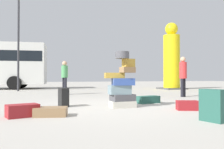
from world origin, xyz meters
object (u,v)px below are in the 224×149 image
object	(u,v)px
person_bearded_onlooker	(65,75)
person_tourist_with_camera	(183,73)
suitcase_maroon_foreground_far	(23,111)
suitcase_maroon_left_side	(188,105)
suitcase_brown_upright_blue	(51,112)
suitcase_teal_white_trunk	(148,100)
suitcase_black_foreground_near	(64,97)
suitcase_teal_right_side	(213,105)
yellow_dummy_statue	(172,59)
suitcase_tower	(122,85)
lamp_post	(18,27)

from	to	relation	value
person_bearded_onlooker	person_tourist_with_camera	distance (m)	5.30
suitcase_maroon_foreground_far	suitcase_maroon_left_side	bearing A→B (deg)	-20.83
suitcase_brown_upright_blue	person_bearded_onlooker	distance (m)	6.22
suitcase_maroon_left_side	suitcase_teal_white_trunk	distance (m)	1.68
suitcase_black_foreground_near	suitcase_teal_right_side	size ratio (longest dim) A/B	0.88
suitcase_black_foreground_near	yellow_dummy_statue	bearing A→B (deg)	33.44
suitcase_maroon_foreground_far	suitcase_brown_upright_blue	bearing A→B (deg)	-26.73
suitcase_brown_upright_blue	person_tourist_with_camera	world-z (taller)	person_tourist_with_camera
suitcase_teal_white_trunk	suitcase_maroon_foreground_far	distance (m)	3.83
suitcase_tower	suitcase_brown_upright_blue	size ratio (longest dim) A/B	2.30
suitcase_tower	suitcase_brown_upright_blue	world-z (taller)	suitcase_tower
suitcase_teal_white_trunk	yellow_dummy_statue	xyz separation A→B (m)	(5.75, 7.38, 1.95)
suitcase_brown_upright_blue	yellow_dummy_statue	world-z (taller)	yellow_dummy_statue
suitcase_brown_upright_blue	suitcase_teal_white_trunk	world-z (taller)	suitcase_teal_white_trunk
suitcase_tower	lamp_post	bearing A→B (deg)	108.57
suitcase_tower	suitcase_maroon_foreground_far	distance (m)	2.58
person_bearded_onlooker	suitcase_teal_white_trunk	bearing A→B (deg)	6.52
suitcase_teal_right_side	suitcase_maroon_foreground_far	distance (m)	3.63
person_tourist_with_camera	suitcase_teal_white_trunk	bearing A→B (deg)	1.74
suitcase_teal_right_side	yellow_dummy_statue	size ratio (longest dim) A/B	0.13
person_tourist_with_camera	yellow_dummy_statue	world-z (taller)	yellow_dummy_statue
person_bearded_onlooker	person_tourist_with_camera	xyz separation A→B (m)	(4.45, -2.88, 0.04)
suitcase_black_foreground_near	suitcase_maroon_foreground_far	size ratio (longest dim) A/B	0.84
suitcase_teal_right_side	person_bearded_onlooker	size ratio (longest dim) A/B	0.37
person_tourist_with_camera	lamp_post	xyz separation A→B (m)	(-6.66, 6.61, 2.80)
suitcase_maroon_foreground_far	person_bearded_onlooker	size ratio (longest dim) A/B	0.38
person_bearded_onlooker	yellow_dummy_statue	bearing A→B (deg)	93.56
suitcase_brown_upright_blue	suitcase_tower	bearing A→B (deg)	38.43
suitcase_black_foreground_near	yellow_dummy_statue	size ratio (longest dim) A/B	0.11
suitcase_teal_right_side	yellow_dummy_statue	xyz separation A→B (m)	(6.10, 10.43, 1.77)
suitcase_maroon_left_side	person_bearded_onlooker	size ratio (longest dim) A/B	0.33
suitcase_maroon_foreground_far	person_tourist_with_camera	distance (m)	6.87
suitcase_black_foreground_near	suitcase_teal_white_trunk	bearing A→B (deg)	-7.76
suitcase_teal_right_side	person_bearded_onlooker	world-z (taller)	person_bearded_onlooker
yellow_dummy_statue	person_tourist_with_camera	bearing A→B (deg)	-119.67
suitcase_teal_right_side	person_tourist_with_camera	xyz separation A→B (m)	(2.86, 4.75, 0.69)
suitcase_maroon_left_side	lamp_post	world-z (taller)	lamp_post
suitcase_tower	person_tourist_with_camera	size ratio (longest dim) A/B	0.89
person_bearded_onlooker	lamp_post	xyz separation A→B (m)	(-2.20, 3.73, 2.84)
suitcase_teal_white_trunk	suitcase_brown_upright_blue	bearing A→B (deg)	-164.29
suitcase_maroon_foreground_far	lamp_post	bearing A→B (deg)	76.74
suitcase_teal_white_trunk	person_tourist_with_camera	xyz separation A→B (m)	(2.51, 1.69, 0.87)
suitcase_tower	person_bearded_onlooker	xyz separation A→B (m)	(-0.80, 5.22, 0.35)
suitcase_teal_right_side	suitcase_maroon_left_side	bearing A→B (deg)	56.23
suitcase_teal_right_side	person_bearded_onlooker	bearing A→B (deg)	88.51
yellow_dummy_statue	lamp_post	bearing A→B (deg)	174.66
suitcase_black_foreground_near	lamp_post	xyz separation A→B (m)	(-1.56, 8.32, 3.53)
suitcase_brown_upright_blue	suitcase_black_foreground_near	world-z (taller)	suitcase_black_foreground_near
suitcase_brown_upright_blue	yellow_dummy_statue	distance (m)	12.63
suitcase_maroon_left_side	suitcase_maroon_foreground_far	size ratio (longest dim) A/B	0.85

